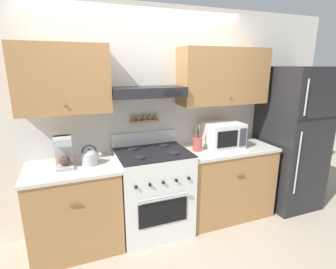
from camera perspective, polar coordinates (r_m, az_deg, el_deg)
The scene contains 10 objects.
ground_plane at distance 3.08m, azimuth -1.07°, elevation -22.96°, with size 16.00×16.00×0.00m, color #B2A38E.
wall_back at distance 3.08m, azimuth -4.41°, elevation 6.07°, with size 5.20×0.46×2.55m.
counter_left at distance 2.99m, azimuth -19.47°, elevation -14.71°, with size 0.90×0.66×0.91m.
counter_right at distance 3.49m, azimuth 12.19°, elevation -9.76°, with size 1.14×0.66×0.91m.
stove_range at distance 3.07m, azimuth -3.23°, elevation -12.24°, with size 0.78×0.69×1.12m.
refrigerator at distance 3.89m, azimuth 25.15°, elevation -0.74°, with size 0.67×0.77×1.88m.
tea_kettle at distance 2.77m, azimuth -16.66°, elevation -4.68°, with size 0.21×0.17×0.21m.
coffee_maker at distance 2.77m, azimuth -21.77°, elevation -3.43°, with size 0.16×0.23×0.31m.
microwave at distance 3.27m, azimuth 11.93°, elevation -0.13°, with size 0.44×0.35×0.30m.
utensil_crock at distance 3.10m, azimuth 6.44°, elevation -2.01°, with size 0.11×0.11×0.31m.
Camera 1 is at (-0.83, -2.29, 1.88)m, focal length 28.00 mm.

